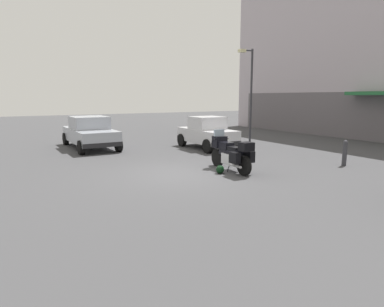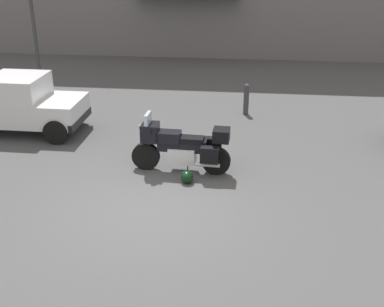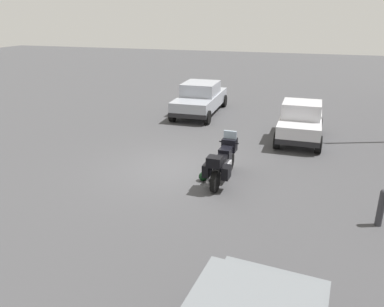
% 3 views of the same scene
% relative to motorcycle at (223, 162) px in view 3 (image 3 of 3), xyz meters
% --- Properties ---
extents(ground_plane, '(80.00, 80.00, 0.00)m').
position_rel_motorcycle_xyz_m(ground_plane, '(-0.44, -1.67, -0.62)').
color(ground_plane, '#424244').
extents(motorcycle, '(2.26, 0.78, 1.36)m').
position_rel_motorcycle_xyz_m(motorcycle, '(0.00, 0.00, 0.00)').
color(motorcycle, black).
rests_on(motorcycle, ground).
extents(helmet, '(0.28, 0.28, 0.28)m').
position_rel_motorcycle_xyz_m(helmet, '(0.17, -0.55, -0.48)').
color(helmet, black).
rests_on(helmet, ground).
extents(car_sedan_far, '(4.60, 1.96, 1.56)m').
position_rel_motorcycle_xyz_m(car_sedan_far, '(-7.68, -2.92, 0.16)').
color(car_sedan_far, '#9EA3AD').
rests_on(car_sedan_far, ground).
extents(car_compact_side, '(3.49, 1.73, 1.56)m').
position_rel_motorcycle_xyz_m(car_compact_side, '(-4.69, 2.03, 0.15)').
color(car_compact_side, silver).
rests_on(car_compact_side, ground).
extents(bollard_curbside, '(0.16, 0.16, 0.95)m').
position_rel_motorcycle_xyz_m(bollard_curbside, '(1.38, 4.14, -0.12)').
color(bollard_curbside, '#333338').
rests_on(bollard_curbside, ground).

